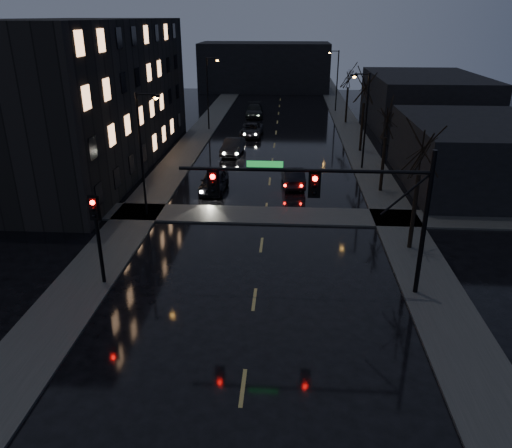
% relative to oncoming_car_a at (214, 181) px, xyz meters
% --- Properties ---
extents(ground, '(160.00, 160.00, 0.00)m').
position_rel_oncoming_car_a_xyz_m(ground, '(4.09, -23.41, -0.77)').
color(ground, black).
rests_on(ground, ground).
extents(sidewalk_left, '(3.00, 140.00, 0.12)m').
position_rel_oncoming_car_a_xyz_m(sidewalk_left, '(-4.41, 11.59, -0.71)').
color(sidewalk_left, '#2D2D2B').
rests_on(sidewalk_left, ground).
extents(sidewalk_right, '(3.00, 140.00, 0.12)m').
position_rel_oncoming_car_a_xyz_m(sidewalk_right, '(12.59, 11.59, -0.71)').
color(sidewalk_right, '#2D2D2B').
rests_on(sidewalk_right, ground).
extents(sidewalk_cross, '(40.00, 3.00, 0.12)m').
position_rel_oncoming_car_a_xyz_m(sidewalk_cross, '(4.09, -4.91, -0.71)').
color(sidewalk_cross, '#2D2D2B').
rests_on(sidewalk_cross, ground).
extents(apartment_block, '(12.00, 30.00, 12.00)m').
position_rel_oncoming_car_a_xyz_m(apartment_block, '(-12.41, 6.59, 5.23)').
color(apartment_block, black).
rests_on(apartment_block, ground).
extents(commercial_right_near, '(10.00, 14.00, 5.00)m').
position_rel_oncoming_car_a_xyz_m(commercial_right_near, '(19.59, 2.59, 1.73)').
color(commercial_right_near, black).
rests_on(commercial_right_near, ground).
extents(commercial_right_far, '(12.00, 18.00, 6.00)m').
position_rel_oncoming_car_a_xyz_m(commercial_right_far, '(21.09, 24.59, 2.23)').
color(commercial_right_far, black).
rests_on(commercial_right_far, ground).
extents(far_block, '(22.00, 10.00, 8.00)m').
position_rel_oncoming_car_a_xyz_m(far_block, '(1.09, 54.59, 3.23)').
color(far_block, black).
rests_on(far_block, ground).
extents(signal_mast, '(11.11, 0.41, 7.00)m').
position_rel_oncoming_car_a_xyz_m(signal_mast, '(7.94, -14.41, 4.10)').
color(signal_mast, black).
rests_on(signal_mast, ground).
extents(signal_pole_left, '(0.35, 0.41, 4.53)m').
position_rel_oncoming_car_a_xyz_m(signal_pole_left, '(-3.41, -14.42, 2.25)').
color(signal_pole_left, black).
rests_on(signal_pole_left, ground).
extents(tree_near, '(3.52, 3.52, 8.08)m').
position_rel_oncoming_car_a_xyz_m(tree_near, '(12.49, -9.41, 5.45)').
color(tree_near, black).
rests_on(tree_near, ground).
extents(tree_mid_a, '(3.30, 3.30, 7.58)m').
position_rel_oncoming_car_a_xyz_m(tree_mid_a, '(12.49, 0.59, 5.06)').
color(tree_mid_a, black).
rests_on(tree_mid_a, ground).
extents(tree_mid_b, '(3.74, 3.74, 8.59)m').
position_rel_oncoming_car_a_xyz_m(tree_mid_b, '(12.49, 12.59, 5.84)').
color(tree_mid_b, black).
rests_on(tree_mid_b, ground).
extents(tree_far, '(3.43, 3.43, 7.88)m').
position_rel_oncoming_car_a_xyz_m(tree_far, '(12.49, 26.59, 5.29)').
color(tree_far, black).
rests_on(tree_far, ground).
extents(streetlight_l_near, '(1.53, 0.28, 8.00)m').
position_rel_oncoming_car_a_xyz_m(streetlight_l_near, '(-3.49, -5.41, 4.01)').
color(streetlight_l_near, black).
rests_on(streetlight_l_near, ground).
extents(streetlight_l_far, '(1.53, 0.28, 8.00)m').
position_rel_oncoming_car_a_xyz_m(streetlight_l_far, '(-3.49, 21.59, 4.01)').
color(streetlight_l_far, black).
rests_on(streetlight_l_far, ground).
extents(streetlight_r_mid, '(1.53, 0.28, 8.00)m').
position_rel_oncoming_car_a_xyz_m(streetlight_r_mid, '(11.67, 6.59, 4.01)').
color(streetlight_r_mid, black).
rests_on(streetlight_r_mid, ground).
extents(streetlight_r_far, '(1.53, 0.28, 8.00)m').
position_rel_oncoming_car_a_xyz_m(streetlight_r_far, '(11.67, 34.59, 4.01)').
color(streetlight_r_far, black).
rests_on(streetlight_r_far, ground).
extents(oncoming_car_a, '(1.97, 4.56, 1.53)m').
position_rel_oncoming_car_a_xyz_m(oncoming_car_a, '(0.00, 0.00, 0.00)').
color(oncoming_car_a, black).
rests_on(oncoming_car_a, ground).
extents(oncoming_car_b, '(2.11, 4.72, 1.50)m').
position_rel_oncoming_car_a_xyz_m(oncoming_car_b, '(0.27, 10.76, -0.01)').
color(oncoming_car_b, black).
rests_on(oncoming_car_b, ground).
extents(oncoming_car_c, '(2.46, 5.04, 1.38)m').
position_rel_oncoming_car_a_xyz_m(oncoming_car_c, '(1.46, 18.70, -0.08)').
color(oncoming_car_c, black).
rests_on(oncoming_car_c, ground).
extents(oncoming_car_d, '(2.47, 5.59, 1.60)m').
position_rel_oncoming_car_a_xyz_m(oncoming_car_d, '(1.01, 30.07, 0.03)').
color(oncoming_car_d, black).
rests_on(oncoming_car_d, ground).
extents(lead_car, '(1.94, 4.51, 1.44)m').
position_rel_oncoming_car_a_xyz_m(lead_car, '(5.93, 1.68, -0.04)').
color(lead_car, black).
rests_on(lead_car, ground).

